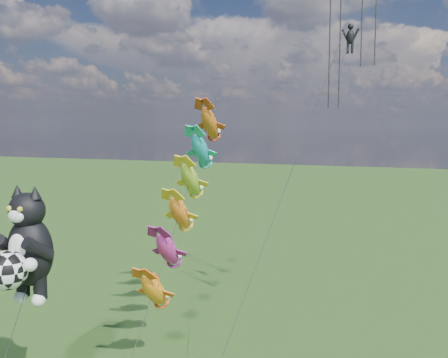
% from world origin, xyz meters
% --- Properties ---
extents(cat_kite_rig, '(2.44, 4.11, 10.31)m').
position_xyz_m(cat_kite_rig, '(2.60, 2.68, 7.56)').
color(cat_kite_rig, brown).
rests_on(cat_kite_rig, ground).
extents(fish_windsock_rig, '(1.74, 15.94, 15.51)m').
position_xyz_m(fish_windsock_rig, '(5.73, 12.34, 8.73)').
color(fish_windsock_rig, brown).
rests_on(fish_windsock_rig, ground).
extents(parafoil_rig, '(5.65, 17.03, 24.76)m').
position_xyz_m(parafoil_rig, '(14.50, 15.87, 18.73)').
color(parafoil_rig, brown).
rests_on(parafoil_rig, ground).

